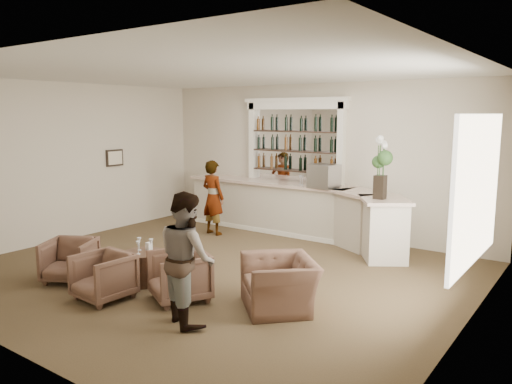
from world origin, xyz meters
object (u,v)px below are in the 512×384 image
at_px(guest, 187,258).
at_px(flower_vase, 381,164).
at_px(espresso_machine, 324,176).
at_px(sommelier, 213,197).
at_px(armchair_center, 103,277).
at_px(bar_counter, 297,210).
at_px(armchair_far, 279,284).
at_px(armchair_left, 70,260).
at_px(cocktail_table, 144,267).
at_px(armchair_right, 179,276).

height_order(guest, flower_vase, flower_vase).
height_order(espresso_machine, flower_vase, flower_vase).
distance_m(sommelier, espresso_machine, 2.50).
height_order(guest, armchair_center, guest).
height_order(bar_counter, espresso_machine, espresso_machine).
bearing_deg(armchair_far, armchair_left, -119.39).
bearing_deg(espresso_machine, bar_counter, -178.80).
height_order(cocktail_table, guest, guest).
distance_m(cocktail_table, guest, 1.84).
xyz_separation_m(sommelier, armchair_center, (1.29, -3.94, -0.49)).
height_order(bar_counter, armchair_far, bar_counter).
bearing_deg(guest, sommelier, -27.52).
xyz_separation_m(guest, armchair_right, (-0.61, 0.48, -0.49)).
distance_m(armchair_right, armchair_far, 1.45).
relative_size(cocktail_table, armchair_center, 0.88).
bearing_deg(espresso_machine, sommelier, -151.21).
height_order(cocktail_table, armchair_right, armchair_right).
distance_m(cocktail_table, espresso_machine, 4.25).
bearing_deg(bar_counter, armchair_far, -62.23).
xyz_separation_m(sommelier, armchair_right, (2.20, -3.33, -0.47)).
bearing_deg(guest, bar_counter, -49.61).
bearing_deg(bar_counter, cocktail_table, -95.42).
distance_m(sommelier, armchair_center, 4.18).
relative_size(armchair_far, espresso_machine, 1.93).
xyz_separation_m(armchair_right, flower_vase, (1.54, 3.54, 1.42)).
xyz_separation_m(armchair_right, armchair_far, (1.33, 0.58, -0.01)).
bearing_deg(espresso_machine, armchair_far, -62.13).
distance_m(armchair_far, espresso_machine, 3.93).
xyz_separation_m(armchair_center, armchair_far, (2.24, 1.20, 0.01)).
height_order(guest, armchair_right, guest).
height_order(bar_counter, armchair_left, bar_counter).
xyz_separation_m(armchair_far, flower_vase, (0.22, 2.96, 1.43)).
height_order(armchair_center, armchair_far, armchair_far).
relative_size(bar_counter, armchair_far, 5.35).
bearing_deg(armchair_far, armchair_center, -107.74).
distance_m(armchair_right, flower_vase, 4.12).
height_order(armchair_right, armchair_far, armchair_right).
distance_m(bar_counter, armchair_left, 4.88).
bearing_deg(bar_counter, flower_vase, -18.29).
relative_size(cocktail_table, sommelier, 0.40).
bearing_deg(armchair_left, armchair_right, -17.89).
distance_m(guest, armchair_right, 0.92).
bearing_deg(armchair_right, espresso_machine, 116.98).
xyz_separation_m(guest, armchair_far, (0.71, 1.06, -0.50)).
distance_m(bar_counter, armchair_far, 4.15).
xyz_separation_m(armchair_center, flower_vase, (2.46, 4.16, 1.43)).
bearing_deg(espresso_machine, armchair_right, -82.46).
height_order(armchair_left, armchair_center, same).
bearing_deg(armchair_left, espresso_machine, 35.88).
relative_size(cocktail_table, armchair_right, 0.84).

